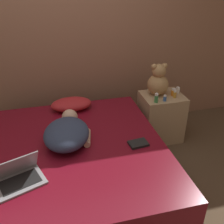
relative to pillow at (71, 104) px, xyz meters
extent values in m
plane|color=brown|center=(-0.04, -0.72, -0.56)|extent=(12.00, 12.00, 0.00)
cube|color=#996B51|center=(-0.04, 0.46, 0.74)|extent=(8.00, 0.06, 2.60)
cube|color=#2D2319|center=(-0.04, -0.72, -0.43)|extent=(1.63, 1.81, 0.26)
cube|color=maroon|center=(-0.04, -0.72, -0.18)|extent=(1.60, 1.78, 0.23)
cube|color=tan|center=(1.08, -0.09, -0.27)|extent=(0.49, 0.42, 0.59)
ellipsoid|color=red|center=(0.00, 0.00, 0.00)|extent=(0.46, 0.28, 0.13)
ellipsoid|color=#2D3851|center=(-0.11, -0.65, 0.03)|extent=(0.51, 0.60, 0.20)
sphere|color=#DBAD8E|center=(-0.05, -0.32, 0.02)|extent=(0.16, 0.16, 0.16)
cylinder|color=#DBAD8E|center=(0.07, -0.66, -0.04)|extent=(0.10, 0.24, 0.06)
cube|color=#9E9EA3|center=(-0.51, -1.09, -0.06)|extent=(0.41, 0.35, 0.02)
cube|color=black|center=(-0.51, -1.09, -0.05)|extent=(0.33, 0.26, 0.00)
cube|color=#9E9EA3|center=(-0.53, -1.04, 0.06)|extent=(0.36, 0.23, 0.21)
cube|color=black|center=(-0.53, -1.04, 0.06)|extent=(0.33, 0.20, 0.18)
sphere|color=tan|center=(1.03, -0.04, 0.15)|extent=(0.25, 0.25, 0.25)
sphere|color=tan|center=(1.03, -0.04, 0.32)|extent=(0.16, 0.16, 0.16)
sphere|color=tan|center=(0.96, -0.04, 0.38)|extent=(0.07, 0.07, 0.07)
sphere|color=tan|center=(1.09, -0.04, 0.38)|extent=(0.07, 0.07, 0.07)
cylinder|color=gold|center=(1.19, -0.18, 0.06)|extent=(0.04, 0.04, 0.07)
cylinder|color=white|center=(1.19, -0.18, 0.11)|extent=(0.03, 0.03, 0.02)
cylinder|color=white|center=(1.29, -0.06, 0.06)|extent=(0.05, 0.05, 0.06)
cylinder|color=white|center=(1.29, -0.06, 0.09)|extent=(0.05, 0.05, 0.02)
cylinder|color=#3866B2|center=(1.04, -0.23, 0.06)|extent=(0.04, 0.04, 0.06)
cylinder|color=white|center=(1.04, -0.23, 0.09)|extent=(0.03, 0.03, 0.02)
cylinder|color=#3D8E4C|center=(0.93, -0.24, 0.07)|extent=(0.04, 0.04, 0.08)
cylinder|color=white|center=(0.93, -0.24, 0.12)|extent=(0.04, 0.04, 0.02)
cylinder|color=orange|center=(1.20, -0.12, 0.06)|extent=(0.06, 0.06, 0.07)
cylinder|color=white|center=(1.20, -0.12, 0.10)|extent=(0.05, 0.05, 0.02)
cube|color=black|center=(0.52, -0.84, -0.05)|extent=(0.18, 0.14, 0.02)
camera|label=1|loc=(-0.20, -2.69, 1.35)|focal=42.00mm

